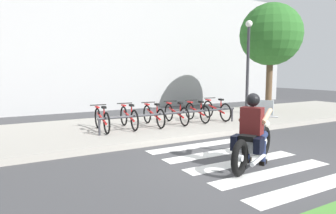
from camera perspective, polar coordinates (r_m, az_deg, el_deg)
The scene contains 19 objects.
ground_plane at distance 6.58m, azimuth 13.34°, elevation -10.01°, with size 48.00×48.00×0.00m, color #424244.
sidewalk at distance 10.06m, azimuth -3.76°, elevation -3.60°, with size 24.00×4.40×0.15m, color #A8A399.
crosswalk_stripe_0 at distance 5.65m, azimuth 25.42°, elevation -13.28°, with size 2.80×0.40×0.01m, color white.
crosswalk_stripe_1 at distance 6.11m, azimuth 19.13°, elevation -11.49°, with size 2.80×0.40×0.01m, color white.
crosswalk_stripe_2 at distance 6.63m, azimuth 13.84°, elevation -9.86°, with size 2.80×0.40×0.01m, color white.
crosswalk_stripe_3 at distance 7.21m, azimuth 9.40°, elevation -8.41°, with size 2.80×0.40×0.01m, color white.
crosswalk_stripe_4 at distance 7.82m, azimuth 5.66°, elevation -7.15°, with size 2.80×0.40×0.01m, color white.
motorcycle at distance 6.35m, azimuth 15.72°, elevation -6.32°, with size 2.02×1.12×1.26m.
rider at distance 6.21m, azimuth 15.59°, elevation -3.13°, with size 0.76×0.71×1.45m.
bicycle_0 at distance 9.00m, azimuth -12.24°, elevation -2.27°, with size 0.48×1.66×0.74m.
bicycle_1 at distance 9.28m, azimuth -7.32°, elevation -1.88°, with size 0.48×1.61×0.75m.
bicycle_2 at distance 9.63m, azimuth -2.72°, elevation -1.56°, with size 0.48×1.67×0.74m.
bicycle_3 at distance 10.04m, azimuth 1.53°, elevation -1.22°, with size 0.48×1.70×0.73m.
bicycle_4 at distance 10.49m, azimuth 5.44°, elevation -0.91°, with size 0.48×1.57×0.73m.
bicycle_5 at distance 10.99m, azimuth 9.00°, elevation -0.54°, with size 0.48×1.69×0.77m.
bike_rack at distance 9.34m, azimuth 1.12°, elevation -1.29°, with size 4.78×0.07×0.49m.
street_lamp at distance 13.02m, azimuth 14.70°, elevation 8.80°, with size 0.28×0.28×3.91m.
tree_near_rack at distance 14.62m, azimuth 18.64°, elevation 12.62°, with size 2.73×2.73×4.85m.
building_backdrop at distance 15.27m, azimuth -13.50°, elevation 11.01°, with size 24.00×1.20×6.13m, color #ACACAC.
Camera 1 is at (-4.35, -4.57, 1.87)m, focal length 32.67 mm.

